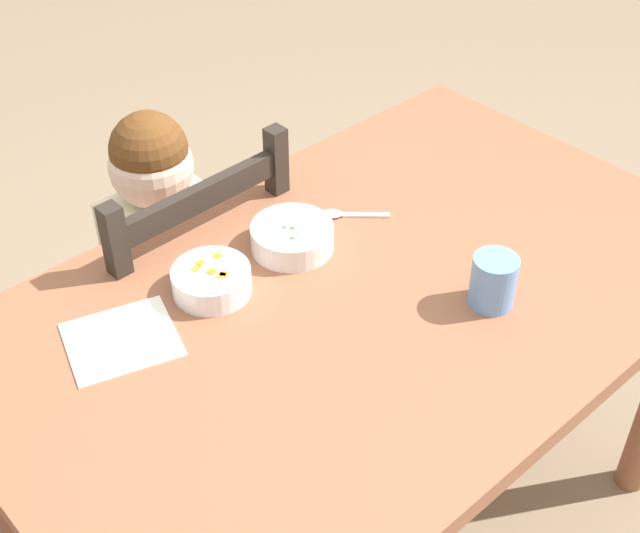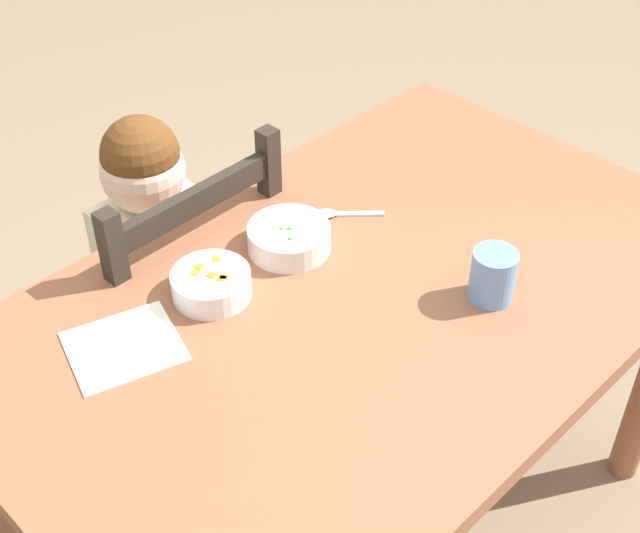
{
  "view_description": "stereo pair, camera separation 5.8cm",
  "coord_description": "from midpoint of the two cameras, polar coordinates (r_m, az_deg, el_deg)",
  "views": [
    {
      "loc": [
        -0.83,
        -0.81,
        1.75
      ],
      "look_at": [
        -0.05,
        0.05,
        0.8
      ],
      "focal_mm": 48.51,
      "sensor_mm": 36.0,
      "label": 1
    },
    {
      "loc": [
        -0.87,
        -0.77,
        1.75
      ],
      "look_at": [
        -0.05,
        0.05,
        0.8
      ],
      "focal_mm": 48.51,
      "sensor_mm": 36.0,
      "label": 2
    }
  ],
  "objects": [
    {
      "name": "bowl_of_carrots",
      "position": [
        1.52,
        -6.1,
        -0.91
      ],
      "size": [
        0.14,
        0.14,
        0.05
      ],
      "color": "white",
      "rests_on": "dining_table"
    },
    {
      "name": "dining_chair",
      "position": [
        1.97,
        -8.51,
        -3.18
      ],
      "size": [
        0.43,
        0.43,
        0.89
      ],
      "color": "#2C251F",
      "rests_on": "ground"
    },
    {
      "name": "paper_napkin",
      "position": [
        1.47,
        -11.87,
        -4.76
      ],
      "size": [
        0.22,
        0.21,
        0.0
      ],
      "primitive_type": "cube",
      "rotation": [
        0.0,
        0.0,
        -0.3
      ],
      "color": "white",
      "rests_on": "dining_table"
    },
    {
      "name": "child_figure",
      "position": [
        1.85,
        -8.99,
        0.88
      ],
      "size": [
        0.32,
        0.31,
        0.93
      ],
      "color": "beige",
      "rests_on": "ground"
    },
    {
      "name": "drinking_cup",
      "position": [
        1.51,
        12.43,
        -0.97
      ],
      "size": [
        0.08,
        0.08,
        0.1
      ],
      "primitive_type": "cylinder",
      "color": "#679BDC",
      "rests_on": "dining_table"
    },
    {
      "name": "spoon",
      "position": [
        1.7,
        2.42,
        3.46
      ],
      "size": [
        0.11,
        0.11,
        0.01
      ],
      "color": "silver",
      "rests_on": "dining_table"
    },
    {
      "name": "dining_table",
      "position": [
        1.61,
        3.69,
        -4.42
      ],
      "size": [
        1.37,
        0.85,
        0.75
      ],
      "color": "#91563B",
      "rests_on": "ground"
    },
    {
      "name": "bowl_of_peas",
      "position": [
        1.61,
        -0.83,
        1.98
      ],
      "size": [
        0.16,
        0.16,
        0.05
      ],
      "color": "white",
      "rests_on": "dining_table"
    },
    {
      "name": "ground_plane",
      "position": [
        2.1,
        2.94,
        -17.19
      ],
      "size": [
        8.0,
        8.0,
        0.0
      ],
      "primitive_type": "plane",
      "color": "#897259"
    }
  ]
}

